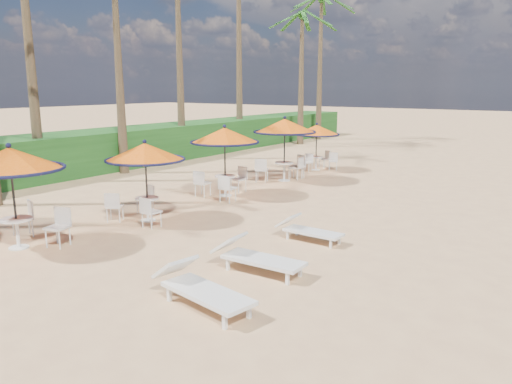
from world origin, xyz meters
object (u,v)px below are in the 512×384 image
Objects in this scene: station_0 at (14,168)px; station_4 at (318,136)px; station_2 at (224,144)px; station_1 at (144,162)px; lounger_mid at (255,256)px; lounger_near at (199,286)px; station_3 at (285,134)px; lounger_far at (307,229)px.

station_0 is 14.34m from station_4.
station_0 is 7.45m from station_2.
station_0 is at bearing -100.90° from station_1.
station_2 is 1.22× the size of lounger_mid.
station_2 is 6.90m from station_4.
station_1 is 3.97m from station_2.
station_0 is 5.99m from lounger_near.
station_1 is at bearing 79.10° from station_0.
station_1 is at bearing -90.15° from station_3.
lounger_far is (4.98, -2.95, -1.57)m from station_2.
lounger_near reaches higher than lounger_far.
station_2 is at bearing 151.00° from lounger_far.
station_1 is at bearing -87.32° from station_2.
station_3 is at bearing 127.23° from lounger_far.
station_0 is at bearing -162.55° from lounger_mid.
lounger_far is (5.47, 4.49, -1.67)m from station_0.
station_0 reaches higher than lounger_near.
station_0 reaches higher than station_1.
station_2 is 9.25m from lounger_near.
station_3 reaches higher than lounger_far.
lounger_mid reaches higher than lounger_far.
lounger_mid is at bearing -61.86° from station_3.
station_0 is 1.14× the size of lounger_near.
lounger_far is (-0.15, 2.55, -0.05)m from lounger_mid.
lounger_near is (5.24, -14.34, -1.25)m from station_4.
station_2 reaches higher than lounger_mid.
station_3 is 1.18× the size of lounger_near.
lounger_mid is (5.13, -5.49, -1.52)m from station_2.
lounger_mid is (4.93, -9.22, -1.61)m from station_3.
station_3 is at bearing -87.12° from station_4.
station_1 is 6.33m from lounger_near.
station_0 is 1.08× the size of station_1.
station_2 is at bearing -90.38° from station_4.
station_4 is 11.09m from lounger_far.
station_2 reaches higher than station_4.
station_3 reaches higher than lounger_mid.
station_4 is at bearing 89.62° from station_2.
station_4 reaches higher than lounger_near.
station_3 is at bearing 89.85° from station_1.
station_3 is (0.02, 7.68, 0.22)m from station_1.
station_2 is (-0.19, 3.96, 0.12)m from station_1.
lounger_near is at bearing -69.93° from station_4.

